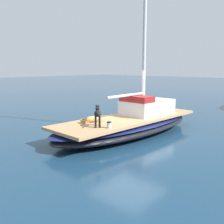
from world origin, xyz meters
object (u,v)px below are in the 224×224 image
dog_tan (91,119)px  dog_black (98,114)px  sailboat_main (129,125)px  deck_winch (109,125)px

dog_tan → dog_black: 0.76m
sailboat_main → deck_winch: bearing=-71.0°
sailboat_main → dog_black: dog_black is taller
dog_tan → deck_winch: size_ratio=4.27×
dog_tan → deck_winch: (1.09, -0.24, -0.01)m
sailboat_main → dog_black: (0.17, -1.92, 0.75)m
sailboat_main → deck_winch: 2.00m
sailboat_main → dog_tan: (-0.45, -1.62, 0.43)m
dog_tan → dog_black: size_ratio=1.23×
dog_tan → deck_winch: dog_tan is taller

